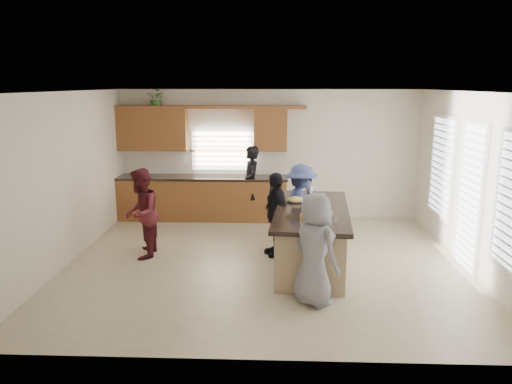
{
  "coord_description": "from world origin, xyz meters",
  "views": [
    {
      "loc": [
        0.17,
        -7.87,
        2.92
      ],
      "look_at": [
        -0.16,
        0.24,
        1.15
      ],
      "focal_mm": 35.0,
      "sensor_mm": 36.0,
      "label": 1
    }
  ],
  "objects_px": {
    "island": "(311,238)",
    "woman_left_back": "(251,184)",
    "woman_right_back": "(301,207)",
    "woman_right_front": "(315,249)",
    "salad_bowl": "(312,219)",
    "woman_left_mid": "(141,213)",
    "woman_left_front": "(276,214)"
  },
  "relations": [
    {
      "from": "woman_right_front",
      "to": "salad_bowl",
      "type": "bearing_deg",
      "value": -39.49
    },
    {
      "from": "woman_left_front",
      "to": "woman_right_back",
      "type": "relative_size",
      "value": 0.95
    },
    {
      "from": "salad_bowl",
      "to": "woman_right_back",
      "type": "xyz_separation_m",
      "value": [
        -0.07,
        1.75,
        -0.26
      ]
    },
    {
      "from": "woman_left_mid",
      "to": "woman_left_front",
      "type": "relative_size",
      "value": 1.06
    },
    {
      "from": "salad_bowl",
      "to": "woman_right_back",
      "type": "distance_m",
      "value": 1.77
    },
    {
      "from": "woman_left_front",
      "to": "woman_right_back",
      "type": "distance_m",
      "value": 0.58
    },
    {
      "from": "woman_right_front",
      "to": "island",
      "type": "bearing_deg",
      "value": -42.61
    },
    {
      "from": "island",
      "to": "salad_bowl",
      "type": "relative_size",
      "value": 8.23
    },
    {
      "from": "island",
      "to": "salad_bowl",
      "type": "distance_m",
      "value": 1.09
    },
    {
      "from": "woman_left_back",
      "to": "woman_left_mid",
      "type": "xyz_separation_m",
      "value": [
        -1.74,
        -2.4,
        -0.05
      ]
    },
    {
      "from": "woman_left_front",
      "to": "woman_left_mid",
      "type": "bearing_deg",
      "value": -106.35
    },
    {
      "from": "island",
      "to": "woman_left_back",
      "type": "distance_m",
      "value": 2.91
    },
    {
      "from": "woman_left_front",
      "to": "woman_right_front",
      "type": "height_order",
      "value": "woman_right_front"
    },
    {
      "from": "island",
      "to": "woman_left_back",
      "type": "height_order",
      "value": "woman_left_back"
    },
    {
      "from": "salad_bowl",
      "to": "woman_left_mid",
      "type": "distance_m",
      "value": 3.04
    },
    {
      "from": "island",
      "to": "woman_left_mid",
      "type": "bearing_deg",
      "value": 179.76
    },
    {
      "from": "woman_right_back",
      "to": "woman_right_front",
      "type": "xyz_separation_m",
      "value": [
        0.07,
        -2.32,
        -0.0
      ]
    },
    {
      "from": "woman_left_mid",
      "to": "woman_right_back",
      "type": "relative_size",
      "value": 1.0
    },
    {
      "from": "woman_left_mid",
      "to": "woman_right_front",
      "type": "height_order",
      "value": "woman_left_mid"
    },
    {
      "from": "woman_left_front",
      "to": "woman_right_back",
      "type": "xyz_separation_m",
      "value": [
        0.45,
        0.37,
        0.04
      ]
    },
    {
      "from": "island",
      "to": "woman_right_back",
      "type": "xyz_separation_m",
      "value": [
        -0.14,
        0.83,
        0.32
      ]
    },
    {
      "from": "woman_left_mid",
      "to": "woman_right_back",
      "type": "xyz_separation_m",
      "value": [
        2.73,
        0.57,
        -0.0
      ]
    },
    {
      "from": "salad_bowl",
      "to": "woman_right_back",
      "type": "bearing_deg",
      "value": 92.2
    },
    {
      "from": "island",
      "to": "woman_right_back",
      "type": "height_order",
      "value": "woman_right_back"
    },
    {
      "from": "woman_left_front",
      "to": "island",
      "type": "bearing_deg",
      "value": 30.98
    },
    {
      "from": "woman_left_front",
      "to": "woman_right_back",
      "type": "height_order",
      "value": "woman_right_back"
    },
    {
      "from": "island",
      "to": "salad_bowl",
      "type": "height_order",
      "value": "salad_bowl"
    },
    {
      "from": "woman_left_back",
      "to": "woman_left_front",
      "type": "bearing_deg",
      "value": -0.48
    },
    {
      "from": "woman_left_front",
      "to": "woman_right_front",
      "type": "xyz_separation_m",
      "value": [
        0.52,
        -1.95,
        0.04
      ]
    },
    {
      "from": "woman_left_back",
      "to": "woman_left_mid",
      "type": "bearing_deg",
      "value": -50.13
    },
    {
      "from": "salad_bowl",
      "to": "woman_left_mid",
      "type": "height_order",
      "value": "woman_left_mid"
    },
    {
      "from": "island",
      "to": "woman_left_mid",
      "type": "height_order",
      "value": "woman_left_mid"
    }
  ]
}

